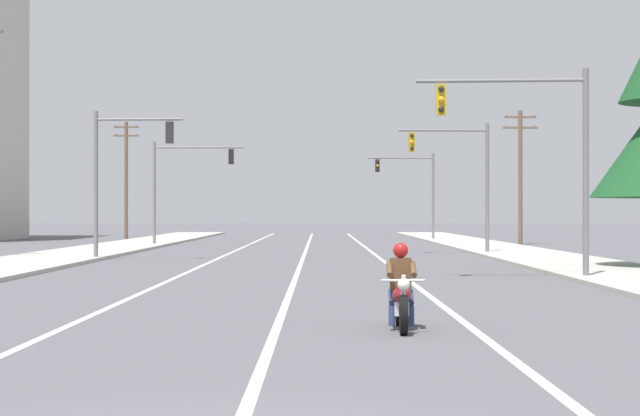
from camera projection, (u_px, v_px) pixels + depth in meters
lane_stripe_center at (305, 253)px, 53.85m from camera, size 0.16×100.00×0.01m
lane_stripe_left at (230, 253)px, 53.85m from camera, size 0.16×100.00×0.01m
lane_stripe_right at (373, 253)px, 53.85m from camera, size 0.16×100.00×0.01m
sidewalk_kerb_right at (531, 256)px, 48.85m from camera, size 4.40×110.00×0.14m
sidewalk_kerb_left at (68, 256)px, 48.85m from camera, size 4.40×110.00×0.14m
motorcycle_with_rider at (401, 295)px, 18.56m from camera, size 0.70×2.19×1.46m
traffic_signal_near_right at (536, 140)px, 32.30m from camera, size 5.03×0.51×6.20m
traffic_signal_near_left at (120, 163)px, 45.85m from camera, size 3.72×0.37×6.20m
traffic_signal_mid_right at (462, 168)px, 51.99m from camera, size 4.30×0.43×6.20m
traffic_signal_mid_left at (181, 176)px, 65.55m from camera, size 5.48×0.37×6.20m
traffic_signal_far_right at (414, 183)px, 78.10m from camera, size 4.76×0.52×6.20m
utility_pole_right_far at (520, 172)px, 67.58m from camera, size 2.13×0.26×8.23m
utility_pole_left_far at (126, 176)px, 82.75m from camera, size 1.92×0.26×8.80m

